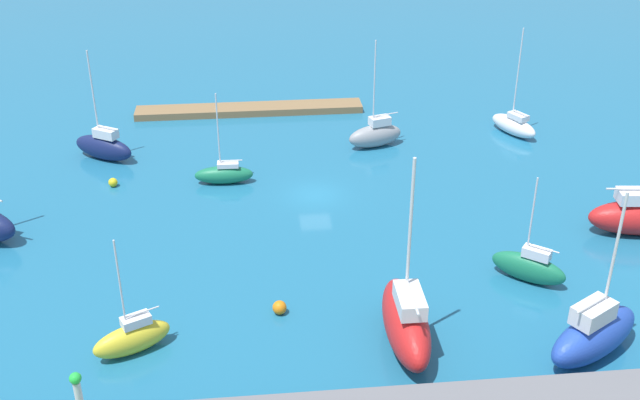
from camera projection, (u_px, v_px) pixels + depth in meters
water at (315, 195)px, 61.35m from camera, size 160.00×160.00×0.00m
pier_dock at (250, 109)px, 76.68m from camera, size 22.36×2.62×0.68m
harbor_beacon at (80, 400)px, 35.39m from camera, size 0.56×0.56×3.73m
sailboat_green_outer_mooring at (224, 174)px, 62.79m from camera, size 4.78×1.59×7.73m
sailboat_navy_near_pier at (104, 146)px, 66.69m from camera, size 5.86×4.46×9.69m
sailboat_gray_along_channel at (375, 134)px, 69.10m from camera, size 5.37×3.19×9.80m
sailboat_white_mid_basin at (514, 125)px, 71.66m from camera, size 3.92×5.46×9.96m
sailboat_yellow_lone_south at (132, 338)px, 43.81m from camera, size 4.70×3.29×7.52m
sailboat_blue_far_south at (594, 334)px, 43.29m from camera, size 7.17×5.62×10.33m
sailboat_red_by_breakwater at (406, 321)px, 43.97m from camera, size 2.47×7.85×11.78m
sailboat_green_lone_north at (529, 267)px, 50.18m from camera, size 4.74×4.15×7.44m
mooring_buoy_yellow at (113, 182)px, 62.43m from camera, size 0.73×0.73×0.73m
mooring_buoy_orange at (280, 307)px, 47.27m from camera, size 0.87×0.87×0.87m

